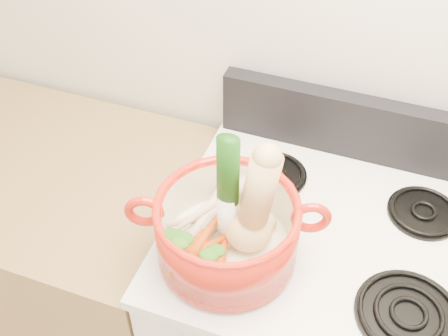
% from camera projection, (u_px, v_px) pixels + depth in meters
% --- Properties ---
extents(wall_back, '(3.50, 0.02, 2.60)m').
position_uv_depth(wall_back, '(386.00, 31.00, 1.31)').
color(wall_back, beige).
rests_on(wall_back, floor).
extents(cooktop, '(0.78, 0.67, 0.03)m').
position_uv_depth(cooktop, '(333.00, 239.00, 1.33)').
color(cooktop, white).
rests_on(cooktop, stove_body).
extents(control_backsplash, '(0.76, 0.05, 0.18)m').
position_uv_depth(control_backsplash, '(363.00, 128.00, 1.46)').
color(control_backsplash, black).
rests_on(control_backsplash, cooktop).
extents(counter_left, '(1.36, 0.65, 0.90)m').
position_uv_depth(counter_left, '(8.00, 243.00, 1.93)').
color(counter_left, olive).
rests_on(counter_left, floor).
extents(burner_front_left, '(0.22, 0.22, 0.02)m').
position_uv_depth(burner_front_left, '(236.00, 262.00, 1.25)').
color(burner_front_left, black).
rests_on(burner_front_left, cooktop).
extents(burner_front_right, '(0.22, 0.22, 0.02)m').
position_uv_depth(burner_front_right, '(409.00, 314.00, 1.16)').
color(burner_front_right, black).
rests_on(burner_front_right, cooktop).
extents(burner_back_left, '(0.17, 0.17, 0.02)m').
position_uv_depth(burner_back_left, '(274.00, 173.00, 1.46)').
color(burner_back_left, black).
rests_on(burner_back_left, cooktop).
extents(burner_back_right, '(0.17, 0.17, 0.02)m').
position_uv_depth(burner_back_right, '(424.00, 211.00, 1.36)').
color(burner_back_right, black).
rests_on(burner_back_right, cooktop).
extents(dutch_oven, '(0.39, 0.39, 0.15)m').
position_uv_depth(dutch_oven, '(227.00, 230.00, 1.21)').
color(dutch_oven, red).
rests_on(dutch_oven, burner_front_left).
extents(pot_handle_left, '(0.09, 0.04, 0.09)m').
position_uv_depth(pot_handle_left, '(144.00, 212.00, 1.18)').
color(pot_handle_left, red).
rests_on(pot_handle_left, dutch_oven).
extents(pot_handle_right, '(0.09, 0.04, 0.09)m').
position_uv_depth(pot_handle_right, '(311.00, 218.00, 1.17)').
color(pot_handle_right, red).
rests_on(pot_handle_right, dutch_oven).
extents(squash, '(0.17, 0.15, 0.28)m').
position_uv_depth(squash, '(250.00, 202.00, 1.15)').
color(squash, '#E1AC73').
rests_on(squash, dutch_oven).
extents(leek, '(0.05, 0.05, 0.31)m').
position_uv_depth(leek, '(228.00, 192.00, 1.14)').
color(leek, white).
rests_on(leek, dutch_oven).
extents(ginger, '(0.09, 0.07, 0.04)m').
position_uv_depth(ginger, '(256.00, 221.00, 1.26)').
color(ginger, tan).
rests_on(ginger, dutch_oven).
extents(parsnip_0, '(0.06, 0.20, 0.06)m').
position_uv_depth(parsnip_0, '(218.00, 221.00, 1.26)').
color(parsnip_0, beige).
rests_on(parsnip_0, dutch_oven).
extents(parsnip_1, '(0.12, 0.21, 0.06)m').
position_uv_depth(parsnip_1, '(205.00, 216.00, 1.26)').
color(parsnip_1, beige).
rests_on(parsnip_1, dutch_oven).
extents(parsnip_2, '(0.09, 0.22, 0.06)m').
position_uv_depth(parsnip_2, '(206.00, 215.00, 1.25)').
color(parsnip_2, beige).
rests_on(parsnip_2, dutch_oven).
extents(parsnip_3, '(0.16, 0.13, 0.05)m').
position_uv_depth(parsnip_3, '(196.00, 217.00, 1.25)').
color(parsnip_3, beige).
rests_on(parsnip_3, dutch_oven).
extents(parsnip_4, '(0.08, 0.21, 0.06)m').
position_uv_depth(parsnip_4, '(222.00, 201.00, 1.27)').
color(parsnip_4, beige).
rests_on(parsnip_4, dutch_oven).
extents(parsnip_5, '(0.15, 0.20, 0.06)m').
position_uv_depth(parsnip_5, '(211.00, 205.00, 1.25)').
color(parsnip_5, beige).
rests_on(parsnip_5, dutch_oven).
extents(carrot_0, '(0.05, 0.15, 0.04)m').
position_uv_depth(carrot_0, '(218.00, 258.00, 1.19)').
color(carrot_0, '#C85E0A').
rests_on(carrot_0, dutch_oven).
extents(carrot_1, '(0.04, 0.15, 0.04)m').
position_uv_depth(carrot_1, '(190.00, 252.00, 1.19)').
color(carrot_1, '#D8490A').
rests_on(carrot_1, dutch_oven).
extents(carrot_2, '(0.06, 0.15, 0.04)m').
position_uv_depth(carrot_2, '(223.00, 250.00, 1.20)').
color(carrot_2, '#C74709').
rests_on(carrot_2, dutch_oven).
extents(carrot_3, '(0.12, 0.14, 0.04)m').
position_uv_depth(carrot_3, '(203.00, 249.00, 1.19)').
color(carrot_3, '#D03D0A').
rests_on(carrot_3, dutch_oven).
extents(carrot_4, '(0.06, 0.16, 0.04)m').
position_uv_depth(carrot_4, '(205.00, 237.00, 1.20)').
color(carrot_4, '#C14209').
rests_on(carrot_4, dutch_oven).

